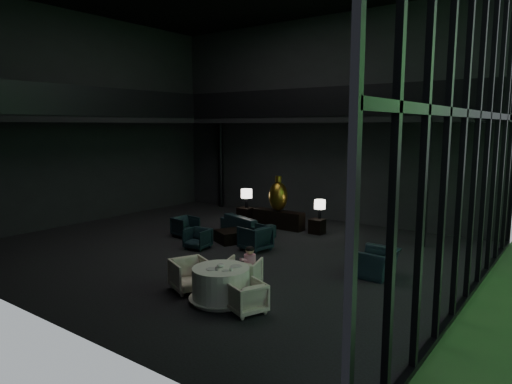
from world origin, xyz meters
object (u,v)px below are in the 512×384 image
Objects in this scene: side_table_left at (246,215)px; console at (278,219)px; dining_table at (221,287)px; child at (250,259)px; lounge_armchair_east at (255,236)px; bronze_urn at (278,196)px; sofa at (247,221)px; lounge_armchair_west at (185,226)px; lounge_armchair_south at (198,239)px; side_table_right at (317,226)px; coffee_table at (231,236)px; window_armchair at (376,258)px; dining_chair_north at (243,272)px; dining_chair_east at (247,297)px; table_lamp_left at (247,194)px; dining_chair_west at (190,273)px; table_lamp_right at (320,205)px.

console is at bearing -2.79° from side_table_left.
child is (0.08, 0.93, 0.41)m from dining_table.
lounge_armchair_east is 3.40m from child.
sofa is (-0.37, -1.40, -0.74)m from bronze_urn.
lounge_armchair_south is at bearing -115.42° from lounge_armchair_west.
side_table_right is at bearing 2.90° from bronze_urn.
lounge_armchair_south is 0.45× the size of dining_table.
coffee_table is at bearing -91.66° from bronze_urn.
side_table_left is 0.55× the size of window_armchair.
sofa reaches higher than dining_chair_north.
dining_chair_east is at bearing -60.96° from bronze_urn.
dining_chair_north is (4.48, -5.95, -0.71)m from table_lamp_left.
window_armchair is 0.76× the size of dining_table.
coffee_table is at bearing 51.17° from dining_chair_west.
lounge_armchair_south is (-0.01, -2.49, -0.15)m from sofa.
dining_table is (1.38, -6.77, 0.07)m from side_table_right.
sofa reaches higher than side_table_left.
lounge_armchair_south is at bearing -104.15° from coffee_table.
side_table_right is at bearing -139.86° from dining_chair_east.
lounge_armchair_west is (-3.42, -3.08, 0.11)m from side_table_right.
dining_chair_east is at bearing -52.11° from side_table_left.
side_table_left is at bearing 2.61° from lounge_armchair_west.
sofa reaches higher than coffee_table.
lounge_armchair_east is (-0.46, -3.21, -0.54)m from table_lamp_right.
child reaches higher than window_armchair.
window_armchair is at bearing -26.16° from table_lamp_left.
table_lamp_left is 7.69m from dining_chair_west.
console is 3.26× the size of lounge_armchair_south.
dining_chair_north is (-2.16, -2.69, -0.07)m from window_armchair.
lounge_armchair_west is at bearing -121.24° from bronze_urn.
bronze_urn is at bearing 77.09° from lounge_armchair_south.
child is (3.06, -5.76, -0.46)m from bronze_urn.
dining_table is at bearing -70.27° from dining_chair_west.
dining_chair_north is (1.74, -2.83, -0.06)m from lounge_armchair_east.
side_table_left is at bearing 177.21° from console.
coffee_table is (-0.08, -2.68, -0.13)m from console.
window_armchair is at bearing -25.74° from side_table_left.
lounge_armchair_east is 1.14× the size of dining_chair_north.
side_table_right is 6.04m from child.
dining_chair_west is (0.37, -6.70, 0.17)m from side_table_right.
side_table_right is at bearing 58.54° from coffee_table.
dining_table is at bearing -30.32° from window_armchair.
table_lamp_right is (3.20, 0.09, -0.11)m from table_lamp_left.
lounge_armchair_south is (-0.39, -3.91, -0.01)m from console.
lounge_armchair_west reaches higher than side_table_left.
dining_table is (3.36, -5.30, -0.14)m from sofa.
table_lamp_right reaches higher than coffee_table.
dining_chair_north is at bearing -77.67° from side_table_right.
window_armchair is (5.43, 0.79, 0.15)m from lounge_armchair_south.
sofa reaches higher than dining_chair_east.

